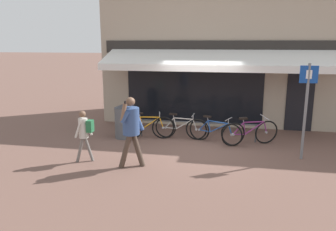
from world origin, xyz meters
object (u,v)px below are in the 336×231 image
bicycle_silver (181,128)px  bicycle_purple (250,133)px  pedestrian_adult (131,125)px  parking_sign (306,102)px  bicycle_blue (215,131)px  bicycle_orange (147,127)px  pedestrian_child (84,130)px  litter_bin (123,121)px

bicycle_silver → bicycle_purple: (2.14, -0.28, 0.03)m
pedestrian_adult → parking_sign: size_ratio=0.70×
parking_sign → bicycle_purple: bearing=144.2°
bicycle_silver → bicycle_blue: bearing=-10.0°
bicycle_blue → bicycle_purple: 1.04m
pedestrian_adult → bicycle_purple: bearing=-139.0°
bicycle_orange → bicycle_blue: size_ratio=1.02×
bicycle_orange → bicycle_silver: (1.05, 0.20, -0.02)m
bicycle_purple → pedestrian_child: (-4.23, -2.22, 0.46)m
bicycle_silver → bicycle_purple: bearing=-5.2°
bicycle_orange → litter_bin: litter_bin is taller
bicycle_silver → litter_bin: (-1.83, -0.26, 0.19)m
pedestrian_child → bicycle_orange: bearing=-115.3°
pedestrian_adult → parking_sign: 4.50m
bicycle_silver → litter_bin: 1.86m
bicycle_purple → parking_sign: (1.30, -0.94, 1.14)m
bicycle_orange → bicycle_blue: bearing=-15.0°
bicycle_blue → pedestrian_adult: pedestrian_adult is taller
litter_bin → parking_sign: (5.27, -0.96, 0.98)m
bicycle_silver → litter_bin: size_ratio=1.51×
bicycle_orange → litter_bin: bearing=170.7°
bicycle_silver → pedestrian_child: 3.30m
bicycle_blue → litter_bin: 2.93m
bicycle_orange → pedestrian_child: pedestrian_child is taller
bicycle_silver → litter_bin: litter_bin is taller
bicycle_blue → pedestrian_child: size_ratio=1.22×
pedestrian_adult → parking_sign: parking_sign is taller
bicycle_blue → pedestrian_child: 3.94m
bicycle_purple → parking_sign: parking_sign is taller
bicycle_orange → bicycle_purple: bicycle_purple is taller
pedestrian_adult → parking_sign: (4.25, 1.40, 0.47)m
parking_sign → bicycle_blue: bearing=157.3°
litter_bin → pedestrian_child: bearing=-96.6°
bicycle_silver → pedestrian_child: pedestrian_child is taller
bicycle_purple → pedestrian_adult: size_ratio=0.97×
pedestrian_adult → pedestrian_child: (-1.28, 0.12, -0.22)m
bicycle_purple → pedestrian_child: size_ratio=1.27×
bicycle_orange → pedestrian_child: 2.57m
parking_sign → bicycle_orange: bearing=167.2°
bicycle_silver → bicycle_blue: bicycle_blue is taller
bicycle_blue → parking_sign: parking_sign is taller
pedestrian_child → bicycle_blue: bearing=-145.5°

